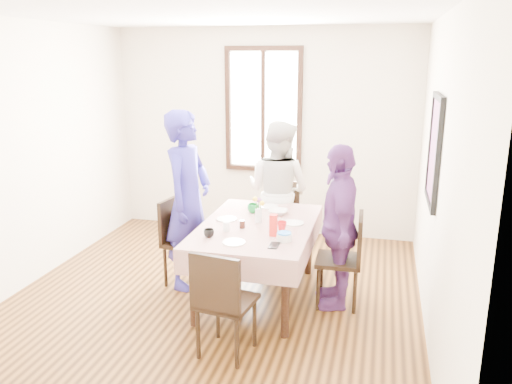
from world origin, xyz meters
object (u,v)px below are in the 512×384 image
chair_left (187,242)px  person_far (278,192)px  chair_right (338,260)px  chair_far (278,222)px  dining_table (257,262)px  person_right (338,227)px  chair_near (226,301)px  person_left (188,200)px

chair_left → person_far: 1.23m
chair_right → chair_far: (-0.79, 0.98, 0.00)m
dining_table → person_right: (0.77, 0.05, 0.41)m
dining_table → person_right: bearing=3.5°
chair_near → person_far: size_ratio=0.55×
person_right → chair_left: bearing=-103.6°
chair_far → chair_near: bearing=91.1°
person_far → chair_far: bearing=-70.6°
chair_right → chair_left: bearing=84.9°
dining_table → person_far: (0.00, 1.01, 0.45)m
chair_left → person_left: bearing=99.3°
person_left → chair_far: bearing=-34.3°
dining_table → chair_near: 1.03m
chair_far → chair_near: same height
chair_near → person_right: person_right is taller
chair_near → person_far: (0.00, 2.03, 0.37)m
dining_table → person_left: (-0.77, 0.14, 0.54)m
chair_near → person_left: (-0.77, 1.17, 0.46)m
person_far → person_right: bearing=148.1°
chair_left → person_left: person_left is taller
dining_table → person_left: 0.95m
dining_table → person_far: size_ratio=0.91×
person_right → chair_far: bearing=-152.1°
person_left → dining_table: bearing=-93.7°
dining_table → chair_far: chair_far is taller
chair_left → person_far: bearing=147.0°
chair_far → chair_near: (0.00, -2.05, 0.00)m
chair_far → person_far: (0.00, -0.02, 0.37)m
chair_far → chair_near: 2.05m
dining_table → chair_far: size_ratio=1.64×
chair_far → person_left: (-0.77, -0.89, 0.46)m
chair_right → chair_far: 1.26m
chair_near → person_left: size_ratio=0.50×
chair_right → chair_near: size_ratio=1.00×
chair_right → dining_table: bearing=91.6°
chair_left → chair_far: (0.79, 0.89, 0.00)m
chair_left → person_left: (0.02, 0.00, 0.46)m
person_left → person_far: person_left is taller
dining_table → person_far: 1.10m
chair_near → person_left: person_left is taller
chair_far → person_right: (0.77, -0.98, 0.33)m
chair_right → person_left: 1.63m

